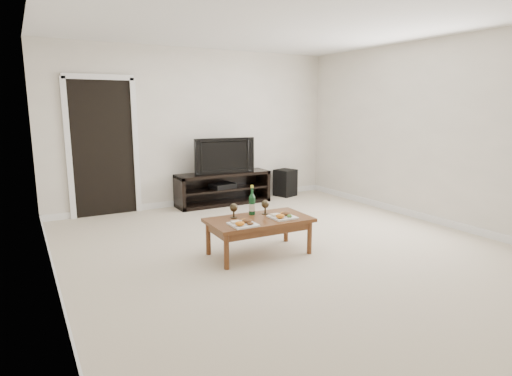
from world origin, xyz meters
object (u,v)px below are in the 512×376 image
Objects in this scene: subwoofer at (285,183)px; coffee_table at (259,236)px; television at (223,155)px; media_console at (223,188)px.

subwoofer is 3.27m from coffee_table.
television is 2.09× the size of subwoofer.
television reaches higher than coffee_table.
television is 2.67m from coffee_table.
subwoofer is 0.43× the size of coffee_table.
media_console is 0.57m from television.
coffee_table is at bearing -106.03° from media_console.
television is 0.90× the size of coffee_table.
media_console reaches higher than subwoofer.
coffee_table is (-0.72, -2.49, -0.64)m from television.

